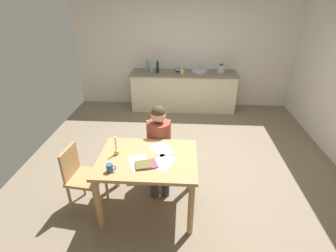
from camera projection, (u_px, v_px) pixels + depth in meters
name	position (u px, v px, depth m)	size (l,w,h in m)	color
ground_plane	(181.00, 162.00, 4.33)	(5.20, 5.20, 0.04)	#7A6B56
wall_back	(184.00, 51.00, 6.02)	(5.20, 0.12, 2.60)	silver
kitchen_counter	(183.00, 91.00, 6.09)	(2.44, 0.64, 0.90)	beige
dining_table	(148.00, 166.00, 3.09)	(1.17, 0.88, 0.78)	tan
chair_at_table	(159.00, 147.00, 3.76)	(0.44, 0.44, 0.88)	tan
person_seated	(159.00, 142.00, 3.55)	(0.36, 0.61, 1.19)	brown
chair_side_empty	(81.00, 176.00, 3.21)	(0.45, 0.45, 0.87)	tan
coffee_mug	(110.00, 168.00, 2.78)	(0.11, 0.07, 0.09)	#33598C
candlestick	(116.00, 150.00, 3.07)	(0.06, 0.06, 0.24)	gold
book_magazine	(143.00, 165.00, 2.88)	(0.18, 0.17, 0.03)	brown
book_cookery	(150.00, 164.00, 2.90)	(0.15, 0.18, 0.02)	#823A60
paper_letter	(163.00, 162.00, 2.95)	(0.21, 0.30, 0.00)	white
paper_bill	(139.00, 163.00, 2.94)	(0.21, 0.30, 0.00)	white
paper_envelope	(162.00, 149.00, 3.20)	(0.21, 0.30, 0.00)	white
sink_unit	(200.00, 71.00, 5.86)	(0.36, 0.36, 0.24)	#B2B7BC
bottle_oil	(148.00, 66.00, 5.89)	(0.07, 0.07, 0.30)	#8C999E
bottle_vinegar	(152.00, 67.00, 5.80)	(0.07, 0.07, 0.31)	#8C999E
bottle_wine_red	(158.00, 67.00, 5.81)	(0.06, 0.06, 0.29)	black
mixing_bowl	(179.00, 69.00, 5.93)	(0.21, 0.21, 0.09)	#668C99
stovetop_kettle	(221.00, 69.00, 5.79)	(0.18, 0.18, 0.22)	#B7BABF
wine_glass_near_sink	(186.00, 66.00, 5.97)	(0.07, 0.07, 0.15)	silver
wine_glass_by_kettle	(182.00, 66.00, 5.97)	(0.07, 0.07, 0.15)	silver
teacup_on_counter	(182.00, 72.00, 5.73)	(0.12, 0.08, 0.10)	#F2CC4C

